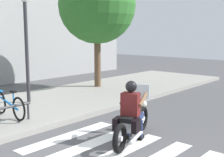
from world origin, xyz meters
The scene contains 8 objects.
crosswalk_stripe_2 centered at (0.65, 0.00, 0.00)m, with size 2.80×0.40×0.01m, color white.
crosswalk_stripe_3 centered at (0.65, 0.80, 0.00)m, with size 2.80×0.40×0.01m, color white.
crosswalk_stripe_4 centered at (0.65, 1.60, 0.00)m, with size 2.80×0.40×0.01m, color white.
motorcycle centered at (1.45, 0.23, 0.46)m, with size 2.19×0.94×1.23m.
rider centered at (1.37, 0.21, 0.83)m, with size 0.73×0.67×1.44m.
bicycle_5 centered at (0.31, 3.72, 0.51)m, with size 0.48×1.74×0.80m.
street_lamp centered at (1.74, 4.92, 2.33)m, with size 0.28×0.28×3.78m.
tree_near_rack centered at (5.58, 5.32, 3.70)m, with size 3.35×3.35×5.38m.
Camera 1 is at (-3.99, -3.85, 2.50)m, focal length 48.17 mm.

